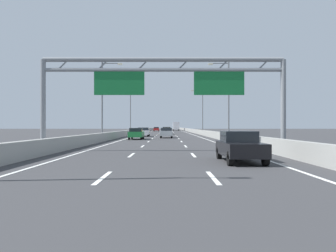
{
  "coord_description": "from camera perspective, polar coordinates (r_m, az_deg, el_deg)",
  "views": [
    {
      "loc": [
        0.33,
        0.95,
        1.69
      ],
      "look_at": [
        0.64,
        78.3,
        1.73
      ],
      "focal_mm": 37.83,
      "sensor_mm": 36.0,
      "label": 1
    }
  ],
  "objects": [
    {
      "name": "edge_line_left",
      "position": [
        87.25,
        -3.9,
        -1.13
      ],
      "size": [
        0.16,
        176.0,
        0.01
      ],
      "primitive_type": "cube",
      "color": "white",
      "rests_on": "ground_plane"
    },
    {
      "name": "lane_dash_right_3",
      "position": [
        29.64,
        2.62,
        -3.28
      ],
      "size": [
        0.16,
        3.0,
        0.01
      ],
      "primitive_type": "cube",
      "color": "white",
      "rests_on": "ground_plane"
    },
    {
      "name": "lane_dash_right_7",
      "position": [
        65.59,
        1.05,
        -1.5
      ],
      "size": [
        0.16,
        3.0,
        0.01
      ],
      "primitive_type": "cube",
      "color": "white",
      "rests_on": "ground_plane"
    },
    {
      "name": "lane_dash_right_16",
      "position": [
        146.57,
        0.34,
        -0.69
      ],
      "size": [
        0.16,
        3.0,
        0.01
      ],
      "primitive_type": "cube",
      "color": "white",
      "rests_on": "ground_plane"
    },
    {
      "name": "lane_dash_right_8",
      "position": [
        74.58,
        0.9,
        -1.32
      ],
      "size": [
        0.16,
        3.0,
        0.01
      ],
      "primitive_type": "cube",
      "color": "white",
      "rests_on": "ground_plane"
    },
    {
      "name": "green_car",
      "position": [
        45.4,
        -5.36,
        -1.22
      ],
      "size": [
        1.73,
        4.64,
        1.46
      ],
      "color": "#1E7A38",
      "rests_on": "ground_plane"
    },
    {
      "name": "lane_dash_left_14",
      "position": [
        128.58,
        -1.18,
        -0.78
      ],
      "size": [
        0.16,
        3.0,
        0.01
      ],
      "primitive_type": "cube",
      "color": "white",
      "rests_on": "ground_plane"
    },
    {
      "name": "lane_dash_left_12",
      "position": [
        110.58,
        -1.34,
        -0.9
      ],
      "size": [
        0.16,
        3.0,
        0.01
      ],
      "primitive_type": "cube",
      "color": "white",
      "rests_on": "ground_plane"
    },
    {
      "name": "barrier_right",
      "position": [
        109.26,
        3.21,
        -0.66
      ],
      "size": [
        0.45,
        220.0,
        0.95
      ],
      "color": "#9E9E99",
      "rests_on": "ground_plane"
    },
    {
      "name": "lane_dash_left_11",
      "position": [
        101.59,
        -1.44,
        -0.98
      ],
      "size": [
        0.16,
        3.0,
        0.01
      ],
      "primitive_type": "cube",
      "color": "white",
      "rests_on": "ground_plane"
    },
    {
      "name": "lane_dash_left_6",
      "position": [
        56.62,
        -2.39,
        -1.73
      ],
      "size": [
        0.16,
        3.0,
        0.01
      ],
      "primitive_type": "cube",
      "color": "white",
      "rests_on": "ground_plane"
    },
    {
      "name": "lane_dash_left_15",
      "position": [
        137.58,
        -1.12,
        -0.73
      ],
      "size": [
        0.16,
        3.0,
        0.01
      ],
      "primitive_type": "cube",
      "color": "white",
      "rests_on": "ground_plane"
    },
    {
      "name": "yellow_car",
      "position": [
        72.99,
        -0.41,
        -0.76
      ],
      "size": [
        1.75,
        4.38,
        1.46
      ],
      "color": "yellow",
      "rests_on": "ground_plane"
    },
    {
      "name": "streetlamp_right_mid",
      "position": [
        43.72,
        9.2,
        4.84
      ],
      "size": [
        2.58,
        0.28,
        9.5
      ],
      "color": "slate",
      "rests_on": "ground_plane"
    },
    {
      "name": "edge_line_right",
      "position": [
        87.21,
        3.0,
        -1.13
      ],
      "size": [
        0.16,
        176.0,
        0.01
      ],
      "primitive_type": "cube",
      "color": "white",
      "rests_on": "ground_plane"
    },
    {
      "name": "lane_dash_right_10",
      "position": [
        92.58,
        0.68,
        -1.07
      ],
      "size": [
        0.16,
        3.0,
        0.01
      ],
      "primitive_type": "cube",
      "color": "white",
      "rests_on": "ground_plane"
    },
    {
      "name": "lane_dash_left_17",
      "position": [
        155.57,
        -1.02,
        -0.65
      ],
      "size": [
        0.16,
        3.0,
        0.01
      ],
      "primitive_type": "cube",
      "color": "white",
      "rests_on": "ground_plane"
    },
    {
      "name": "barrier_left",
      "position": [
        109.3,
        -4.03,
        -0.66
      ],
      "size": [
        0.45,
        220.0,
        0.95
      ],
      "color": "#9E9E99",
      "rests_on": "ground_plane"
    },
    {
      "name": "lane_dash_left_16",
      "position": [
        146.58,
        -1.07,
        -0.69
      ],
      "size": [
        0.16,
        3.0,
        0.01
      ],
      "primitive_type": "cube",
      "color": "white",
      "rests_on": "ground_plane"
    },
    {
      "name": "lane_dash_right_4",
      "position": [
        38.62,
        1.95,
        -2.53
      ],
      "size": [
        0.16,
        3.0,
        0.01
      ],
      "primitive_type": "cube",
      "color": "white",
      "rests_on": "ground_plane"
    },
    {
      "name": "streetlamp_left_mid",
      "position": [
        43.83,
        -10.51,
        4.83
      ],
      "size": [
        2.58,
        0.28,
        9.5
      ],
      "color": "slate",
      "rests_on": "ground_plane"
    },
    {
      "name": "ground_plane",
      "position": [
        99.07,
        -0.42,
        -1.0
      ],
      "size": [
        260.0,
        260.0,
        0.0
      ],
      "primitive_type": "plane",
      "color": "#38383A"
    },
    {
      "name": "lane_dash_left_9",
      "position": [
        83.6,
        -1.69,
        -1.18
      ],
      "size": [
        0.16,
        3.0,
        0.01
      ],
      "primitive_type": "cube",
      "color": "white",
      "rests_on": "ground_plane"
    },
    {
      "name": "lane_dash_left_1",
      "position": [
        11.87,
        -10.67,
        -8.18
      ],
      "size": [
        0.16,
        3.0,
        0.01
      ],
      "primitive_type": "cube",
      "color": "white",
      "rests_on": "ground_plane"
    },
    {
      "name": "silver_car",
      "position": [
        50.93,
        -0.5,
        -1.08
      ],
      "size": [
        1.75,
        4.27,
        1.44
      ],
      "color": "#A8ADB2",
      "rests_on": "ground_plane"
    },
    {
      "name": "lane_dash_left_4",
      "position": [
        38.65,
        -3.39,
        -2.52
      ],
      "size": [
        0.16,
        3.0,
        0.01
      ],
      "primitive_type": "cube",
      "color": "white",
      "rests_on": "ground_plane"
    },
    {
      "name": "lane_dash_right_5",
      "position": [
        47.6,
        1.54,
        -2.05
      ],
      "size": [
        0.16,
        3.0,
        0.01
      ],
      "primitive_type": "cube",
      "color": "white",
      "rests_on": "ground_plane"
    },
    {
      "name": "lane_dash_right_2",
      "position": [
        20.67,
        3.86,
        -4.7
      ],
      "size": [
        0.16,
        3.0,
        0.01
      ],
      "primitive_type": "cube",
      "color": "white",
      "rests_on": "ground_plane"
    },
    {
      "name": "lane_dash_right_12",
      "position": [
        110.57,
        0.53,
        -0.9
      ],
      "size": [
        0.16,
        3.0,
        0.01
      ],
      "primitive_type": "cube",
      "color": "white",
      "rests_on": "ground_plane"
    },
    {
      "name": "lane_dash_right_1",
      "position": [
        11.77,
        7.03,
        -8.25
      ],
      "size": [
        0.16,
        3.0,
        0.01
      ],
      "primitive_type": "cube",
      "color": "white",
      "rests_on": "ground_plane"
    },
    {
      "name": "lane_dash_left_8",
      "position": [
        74.6,
        -1.87,
        -1.32
      ],
      "size": [
        0.16,
        3.0,
        0.01
      ],
      "primitive_type": "cube",
      "color": "white",
      "rests_on": "ground_plane"
    },
    {
      "name": "streetlamp_right_far",
      "position": [
        75.77,
        5.18,
        2.78
      ],
      "size": [
        2.58,
        0.28,
        9.5
      ],
      "color": "slate",
      "rests_on": "ground_plane"
    },
    {
      "name": "lane_dash_right_9",
      "position": [
        83.58,
        0.77,
        -1.18
      ],
      "size": [
        0.16,
        3.0,
        0.01
      ],
      "primitive_type": "cube",
      "color": "white",
      "rests_on": "ground_plane"
    },
    {
      "name": "lane_dash_left_5",
      "position": [
        47.63,
        -2.8,
        -2.05
      ],
      "size": [
        0.16,
        3.0,
        0.01
      ],
      "primitive_type": "cube",
      "color": "white",
      "rests_on": "ground_plane"
    },
    {
      "name": "white_car",
      "position": [
        58.49,
        -4.21,
        -0.94
      ],
      "size": [
        1.89,
        4.65,
        1.47
      ],
      "color": "silver",
      "rests_on": "ground_plane"
    },
    {
      "name": "black_car",
      "position": [
        17.08,
        11.24,
        -3.2
      ],
      "size": [
        1.71,
        4.36,
        1.46
      ],
      "color": "black",
      "rests_on": "ground_plane"
    },
    {
      "name": "lane_dash_left_2",
      "position": [
        20.73,
        -6.14,
        -4.68
      ],
      "size": [
        0.16,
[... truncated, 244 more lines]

